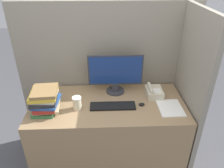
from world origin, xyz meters
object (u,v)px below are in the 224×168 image
object	(u,v)px
coffee_cup	(77,103)
desk_telephone	(154,92)
monitor	(115,74)
mouse	(142,104)
book_stack	(45,100)
keyboard	(113,106)

from	to	relation	value
coffee_cup	desk_telephone	distance (m)	0.77
monitor	mouse	bearing A→B (deg)	-48.30
monitor	coffee_cup	distance (m)	0.48
coffee_cup	desk_telephone	bearing A→B (deg)	14.10
monitor	book_stack	world-z (taller)	monitor
monitor	book_stack	bearing A→B (deg)	-155.54
desk_telephone	coffee_cup	bearing A→B (deg)	-165.90
mouse	desk_telephone	size ratio (longest dim) A/B	0.29
keyboard	coffee_cup	bearing A→B (deg)	-177.78
monitor	desk_telephone	bearing A→B (deg)	-14.45
mouse	coffee_cup	bearing A→B (deg)	-177.73
monitor	keyboard	distance (m)	0.34
mouse	book_stack	xyz separation A→B (m)	(-0.88, -0.03, 0.10)
monitor	keyboard	world-z (taller)	monitor
desk_telephone	book_stack	bearing A→B (deg)	-169.24
monitor	desk_telephone	xyz separation A→B (m)	(0.38, -0.10, -0.16)
keyboard	desk_telephone	size ratio (longest dim) A/B	2.07
mouse	book_stack	bearing A→B (deg)	-177.97
book_stack	mouse	bearing A→B (deg)	2.03
mouse	keyboard	bearing A→B (deg)	-177.68
monitor	desk_telephone	world-z (taller)	monitor
keyboard	desk_telephone	bearing A→B (deg)	22.59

